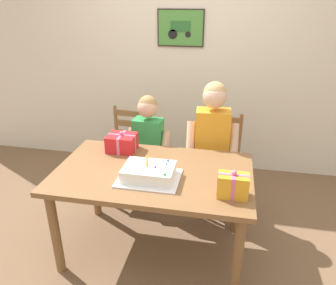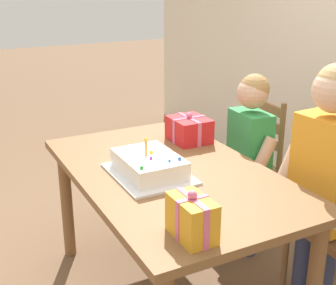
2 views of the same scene
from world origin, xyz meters
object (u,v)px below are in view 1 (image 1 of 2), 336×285
child_older (212,137)px  chair_right (218,161)px  dining_table (153,182)px  birthday_cake (150,173)px  gift_box_red_large (122,143)px  gift_box_beside_cake (233,185)px  child_younger (148,142)px  chair_left (129,154)px

child_older → chair_right: bearing=69.3°
dining_table → chair_right: bearing=60.1°
birthday_cake → gift_box_red_large: bearing=129.6°
birthday_cake → gift_box_red_large: birthday_cake is taller
gift_box_beside_cake → child_younger: child_younger is taller
dining_table → chair_right: 0.93m
birthday_cake → gift_box_beside_cake: 0.59m
gift_box_red_large → child_older: (0.74, 0.33, -0.03)m
gift_box_beside_cake → child_younger: bearing=132.6°
gift_box_red_large → child_older: bearing=24.3°
dining_table → child_older: size_ratio=1.14×
birthday_cake → chair_right: bearing=63.7°
dining_table → child_younger: bearing=107.5°
gift_box_beside_cake → chair_left: bearing=135.7°
chair_right → child_younger: 0.71m
birthday_cake → chair_left: bearing=116.6°
gift_box_red_large → chair_right: 1.00m
chair_left → child_older: bearing=-10.5°
gift_box_red_large → chair_right: bearing=31.6°
chair_left → child_younger: (0.25, -0.16, 0.22)m
dining_table → child_younger: child_younger is taller
birthday_cake → gift_box_red_large: 0.55m
chair_left → dining_table: bearing=-60.3°
gift_box_beside_cake → chair_right: bearing=97.5°
birthday_cake → child_older: 0.85m
dining_table → child_older: 0.76m
dining_table → gift_box_red_large: 0.49m
dining_table → chair_left: chair_left is taller
dining_table → gift_box_beside_cake: size_ratio=7.23×
child_younger → chair_left: bearing=148.1°
gift_box_red_large → chair_right: size_ratio=0.26×
dining_table → gift_box_red_large: (-0.34, 0.30, 0.17)m
gift_box_red_large → chair_left: gift_box_red_large is taller
gift_box_beside_cake → chair_right: gift_box_beside_cake is taller
birthday_cake → chair_right: size_ratio=0.48×
birthday_cake → chair_right: 1.07m
gift_box_beside_cake → child_younger: 1.17m
chair_right → birthday_cake: bearing=-116.3°
dining_table → birthday_cake: birthday_cake is taller
gift_box_red_large → chair_right: (0.80, 0.49, -0.35)m
dining_table → chair_left: bearing=119.7°
gift_box_red_large → chair_right: gift_box_red_large is taller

